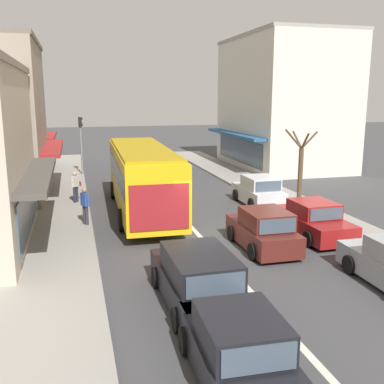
{
  "coord_description": "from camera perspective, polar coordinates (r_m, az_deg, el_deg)",
  "views": [
    {
      "loc": [
        -4.8,
        -16.05,
        5.63
      ],
      "look_at": [
        0.47,
        3.91,
        1.2
      ],
      "focal_mm": 42.0,
      "sensor_mm": 36.0,
      "label": 1
    }
  ],
  "objects": [
    {
      "name": "city_bus",
      "position": [
        21.98,
        -6.37,
        2.21
      ],
      "size": [
        2.98,
        10.93,
        3.23
      ],
      "color": "yellow",
      "rests_on": "ground"
    },
    {
      "name": "hatchback_adjacent_lane_trail",
      "position": [
        9.47,
        5.72,
        -19.24
      ],
      "size": [
        1.93,
        3.76,
        1.54
      ],
      "color": "black",
      "rests_on": "ground"
    },
    {
      "name": "traffic_light_downstreet",
      "position": [
        32.67,
        -13.94,
        6.88
      ],
      "size": [
        0.33,
        0.24,
        4.2
      ],
      "color": "gray",
      "rests_on": "ground"
    },
    {
      "name": "sidewalk_left",
      "position": [
        22.83,
        -19.37,
        -2.69
      ],
      "size": [
        5.2,
        44.0,
        0.14
      ],
      "primitive_type": "cube",
      "color": "gray",
      "rests_on": "ground"
    },
    {
      "name": "hatchback_queue_gap_filler",
      "position": [
        17.0,
        9.04,
        -4.87
      ],
      "size": [
        1.84,
        3.71,
        1.54
      ],
      "color": "#561E19",
      "rests_on": "ground"
    },
    {
      "name": "kerb_right",
      "position": [
        25.26,
        11.43,
        -0.87
      ],
      "size": [
        2.8,
        44.0,
        0.12
      ],
      "primitive_type": "cube",
      "color": "gray",
      "rests_on": "ground"
    },
    {
      "name": "pedestrian_browsing_midblock",
      "position": [
        19.94,
        -13.43,
        -1.46
      ],
      "size": [
        0.38,
        0.49,
        1.63
      ],
      "color": "#333338",
      "rests_on": "sidewalk_left"
    },
    {
      "name": "lane_centre_line",
      "position": [
        21.37,
        -1.28,
        -3.16
      ],
      "size": [
        0.2,
        28.0,
        0.01
      ],
      "primitive_type": "cube",
      "color": "silver",
      "rests_on": "ground"
    },
    {
      "name": "parked_sedan_kerb_second",
      "position": [
        18.99,
        15.0,
        -3.48
      ],
      "size": [
        1.95,
        4.23,
        1.47
      ],
      "color": "maroon",
      "rests_on": "ground"
    },
    {
      "name": "street_tree_right",
      "position": [
        23.32,
        13.58,
        2.67
      ],
      "size": [
        1.8,
        1.67,
        4.05
      ],
      "color": "brown",
      "rests_on": "ground"
    },
    {
      "name": "pedestrian_with_handbag_near",
      "position": [
        24.28,
        -14.58,
        0.88
      ],
      "size": [
        0.52,
        0.58,
        1.63
      ],
      "color": "#232838",
      "rests_on": "sidewalk_left"
    },
    {
      "name": "parked_hatchback_kerb_third",
      "position": [
        23.85,
        8.47,
        0.07
      ],
      "size": [
        1.83,
        3.7,
        1.54
      ],
      "color": "silver",
      "rests_on": "ground"
    },
    {
      "name": "ground_plane",
      "position": [
        17.67,
        1.77,
        -6.47
      ],
      "size": [
        140.0,
        140.0,
        0.0
      ],
      "primitive_type": "plane",
      "color": "#3F3F42"
    },
    {
      "name": "building_right_far",
      "position": [
        37.12,
        11.44,
        11.05
      ],
      "size": [
        8.27,
        11.5,
        10.21
      ],
      "color": "silver",
      "rests_on": "ground"
    },
    {
      "name": "wagon_queue_far_back",
      "position": [
        12.42,
        0.72,
        -11.05
      ],
      "size": [
        1.97,
        4.52,
        1.58
      ],
      "color": "black",
      "rests_on": "ground"
    }
  ]
}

